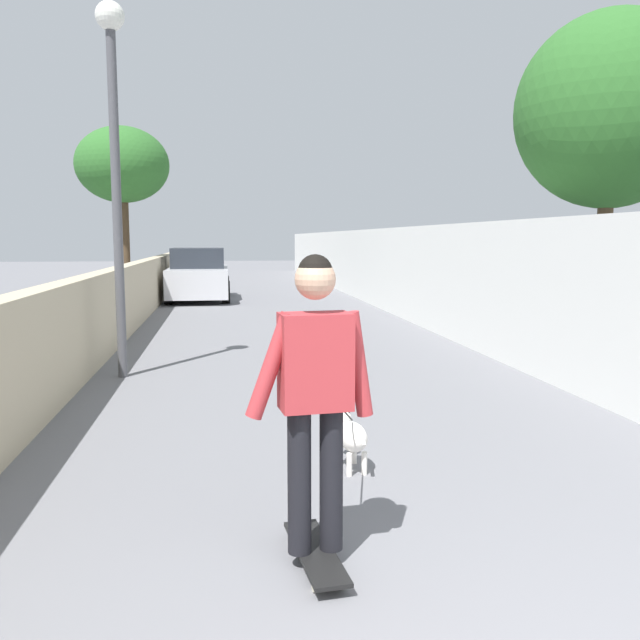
% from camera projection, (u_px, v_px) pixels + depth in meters
% --- Properties ---
extents(ground_plane, '(80.00, 80.00, 0.00)m').
position_uv_depth(ground_plane, '(273.00, 316.00, 15.52)').
color(ground_plane, slate).
extents(wall_left, '(48.00, 0.30, 1.29)m').
position_uv_depth(wall_left, '(127.00, 298.00, 13.05)').
color(wall_left, tan).
rests_on(wall_left, ground).
extents(fence_right, '(48.00, 0.30, 2.07)m').
position_uv_depth(fence_right, '(424.00, 276.00, 13.86)').
color(fence_right, white).
rests_on(fence_right, ground).
extents(tree_left_near, '(2.70, 2.70, 5.06)m').
position_uv_depth(tree_left_near, '(122.00, 166.00, 19.38)').
color(tree_left_near, '#473523').
rests_on(tree_left_near, ground).
extents(tree_right_mid, '(2.64, 2.64, 4.94)m').
position_uv_depth(tree_right_mid, '(610.00, 112.00, 9.32)').
color(tree_right_mid, brown).
rests_on(tree_right_mid, ground).
extents(lamp_post, '(0.36, 0.36, 4.71)m').
position_uv_depth(lamp_post, '(114.00, 128.00, 8.33)').
color(lamp_post, '#4C4C51').
rests_on(lamp_post, ground).
extents(skateboard, '(0.82, 0.28, 0.08)m').
position_uv_depth(skateboard, '(315.00, 553.00, 3.68)').
color(skateboard, black).
rests_on(skateboard, ground).
extents(person_skateboarder, '(0.26, 0.72, 1.64)m').
position_uv_depth(person_skateboarder, '(315.00, 381.00, 3.57)').
color(person_skateboarder, black).
rests_on(person_skateboarder, skateboard).
extents(dog, '(1.82, 0.63, 1.06)m').
position_uv_depth(dog, '(350.00, 435.00, 5.20)').
color(dog, white).
rests_on(dog, ground).
extents(car_near, '(4.00, 1.80, 1.54)m').
position_uv_depth(car_near, '(199.00, 276.00, 19.62)').
color(car_near, silver).
rests_on(car_near, ground).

